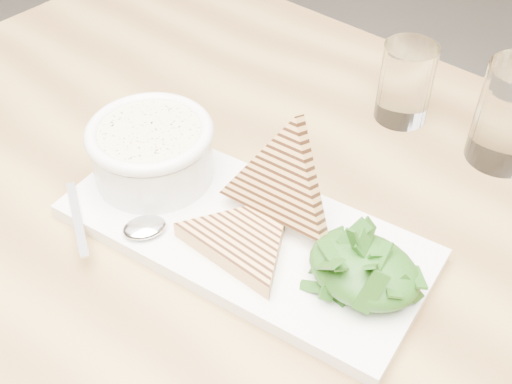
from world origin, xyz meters
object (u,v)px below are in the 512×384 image
Objects in this scene: soup_bowl at (153,156)px; glass_near at (406,83)px; glass_far at (512,115)px; table_top at (296,284)px; platter at (244,233)px.

glass_near reaches higher than soup_bowl.
glass_far is at bearing -1.31° from glass_near.
table_top is at bearing -83.04° from glass_near.
soup_bowl is (-0.19, 0.01, 0.06)m from table_top.
soup_bowl is 1.07× the size of glass_far.
platter is at bearing -96.44° from glass_near.
table_top is 0.07m from platter.
glass_near is 0.83× the size of glass_far.
platter is 0.13m from soup_bowl.
soup_bowl is 0.40m from glass_far.
glass_far reaches higher than soup_bowl.
glass_far is (0.09, 0.28, 0.08)m from table_top.
platter reaches higher than table_top.
platter is at bearing -119.98° from glass_far.
platter is at bearing -2.89° from soup_bowl.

